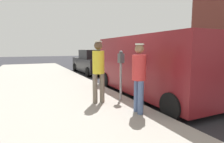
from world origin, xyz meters
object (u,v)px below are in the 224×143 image
pedestrian_in_red (139,74)px  pedestrian_in_yellow (98,67)px  parking_meter_near (121,67)px  parked_van (152,65)px  parked_sedan_behind (93,63)px

pedestrian_in_red → pedestrian_in_yellow: pedestrian_in_yellow is taller
parking_meter_near → pedestrian_in_red: (0.15, 1.21, -0.06)m
pedestrian_in_red → pedestrian_in_yellow: bearing=-64.2°
parking_meter_near → parked_van: parked_van is taller
pedestrian_in_red → parked_van: size_ratio=0.33×
parked_van → parked_sedan_behind: parked_van is taller
parking_meter_near → parked_sedan_behind: size_ratio=0.35×
pedestrian_in_red → parked_sedan_behind: bearing=-102.2°
pedestrian_in_red → parked_sedan_behind: (-1.87, -8.69, -0.38)m
pedestrian_in_yellow → parked_sedan_behind: 7.89m
parked_van → parking_meter_near: bearing=15.4°
parking_meter_near → pedestrian_in_yellow: size_ratio=0.85×
pedestrian_in_red → pedestrian_in_yellow: 1.34m
parking_meter_near → parked_van: size_ratio=0.29×
pedestrian_in_yellow → parked_sedan_behind: bearing=-108.2°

